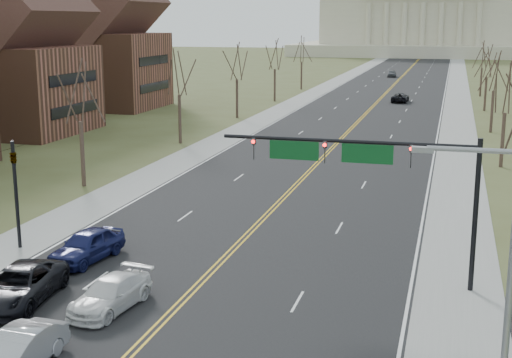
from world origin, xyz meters
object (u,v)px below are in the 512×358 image
Objects in this scene: car_sb_inner_second at (110,294)px; car_far_sb at (392,74)px; car_sb_outer_lead at (19,286)px; car_far_nb at (400,97)px; car_sb_outer_second at (87,245)px; street_light at (500,288)px; signal_mast at (366,164)px; signal_left at (15,183)px; car_sb_inner_lead at (18,351)px.

car_sb_inner_second is 134.32m from car_far_sb.
car_far_nb is at bearing 76.17° from car_sb_outer_lead.
car_sb_outer_second is at bearing 81.75° from car_sb_outer_lead.
street_light is 21.21m from car_sb_outer_lead.
signal_mast is at bearing -87.88° from car_far_sb.
signal_left is at bearing 150.88° from street_light.
car_sb_outer_lead is 1.30× the size of car_far_sb.
car_sb_inner_lead is (-10.78, -12.40, -5.02)m from signal_mast.
car_far_sb is (4.68, 128.82, -0.07)m from car_sb_outer_second.
car_sb_inner_lead is 5.95m from car_sb_inner_second.
signal_mast is 17.18m from car_sb_inner_lead.
signal_mast is 128.28m from car_far_sb.
car_sb_outer_lead is 4.28m from car_sb_inner_second.
signal_mast is at bearing 50.72° from car_sb_inner_lead.
car_far_sb is (-5.51, 49.41, 0.06)m from car_far_nb.
car_far_nb is (14.90, 78.41, -3.00)m from signal_left.
car_far_sb is at bearing 95.80° from car_sb_outer_second.
car_sb_outer_lead is (-14.39, -6.92, -4.94)m from signal_mast.
signal_mast is 2.48× the size of car_sb_outer_second.
car_sb_outer_second is (-19.54, 12.51, -4.38)m from street_light.
car_sb_outer_lead is (4.56, -6.92, -2.90)m from signal_left.
car_far_nb is (10.20, 79.40, -0.13)m from car_sb_outer_second.
signal_mast is 15.11m from car_sb_outer_second.
car_far_sb is (4.82, 134.75, -0.05)m from car_sb_outer_lead.
car_sb_inner_lead is at bearing -56.64° from signal_left.
car_sb_outer_second is (-4.12, 5.50, 0.14)m from car_sb_inner_second.
car_far_sb reaches higher than car_far_nb.
signal_left is 1.03× the size of car_sb_outer_lead.
car_sb_outer_lead reaches higher than car_sb_inner_second.
signal_left is 128.20m from car_far_sb.
car_sb_outer_second is 1.09× the size of car_far_sb.
street_light is at bearing -68.59° from signal_mast.
car_far_sb is at bearing 96.00° from street_light.
car_sb_inner_second is at bearing 88.34° from car_far_nb.
car_far_nb is (10.34, 85.34, -0.10)m from car_sb_outer_lead.
car_sb_inner_lead is 0.87× the size of car_far_nb.
street_light is (24.24, -13.50, 1.51)m from signal_left.
car_sb_outer_second reaches higher than car_far_nb.
signal_mast reaches higher than car_sb_outer_second.
car_sb_outer_second is (4.70, -0.99, -2.87)m from signal_left.
car_sb_inner_lead is 140.23m from car_far_sb.
street_light is 2.03× the size of car_far_sb.
car_sb_outer_lead reaches higher than car_far_nb.
signal_left is 5.59m from car_sb_outer_second.
signal_mast is 2.09× the size of car_sb_outer_lead.
car_sb_inner_lead is (8.17, -12.40, -2.97)m from signal_left.
street_light is at bearing -16.96° from car_sb_inner_second.
car_sb_outer_second is at bearing 108.63° from car_sb_inner_lead.
car_sb_inner_lead reaches higher than car_far_nb.
car_sb_outer_lead is at bearing 125.09° from car_sb_inner_lead.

